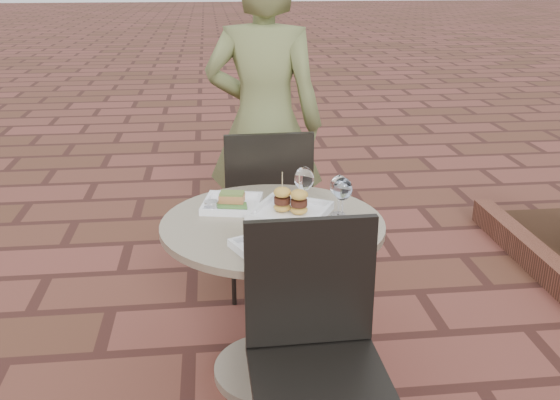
{
  "coord_description": "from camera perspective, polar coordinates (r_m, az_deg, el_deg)",
  "views": [
    {
      "loc": [
        -0.27,
        -2.11,
        1.69
      ],
      "look_at": [
        -0.01,
        0.19,
        0.82
      ],
      "focal_mm": 40.0,
      "sensor_mm": 36.0,
      "label": 1
    }
  ],
  "objects": [
    {
      "name": "cafe_table",
      "position": [
        2.61,
        -0.66,
        -6.95
      ],
      "size": [
        0.9,
        0.9,
        0.73
      ],
      "color": "gray",
      "rests_on": "ground"
    },
    {
      "name": "chair_far",
      "position": [
        3.24,
        -1.2,
        0.03
      ],
      "size": [
        0.45,
        0.45,
        0.93
      ],
      "rotation": [
        0.0,
        0.0,
        3.17
      ],
      "color": "black",
      "rests_on": "ground"
    },
    {
      "name": "chair_near",
      "position": [
        2.09,
        3.23,
        -12.5
      ],
      "size": [
        0.45,
        0.45,
        0.93
      ],
      "rotation": [
        0.0,
        0.0,
        0.02
      ],
      "color": "black",
      "rests_on": "ground"
    },
    {
      "name": "diner",
      "position": [
        3.41,
        -1.45,
        6.91
      ],
      "size": [
        0.72,
        0.56,
        1.76
      ],
      "primitive_type": "imported",
      "rotation": [
        0.0,
        0.0,
        2.91
      ],
      "color": "#636A3A",
      "rests_on": "ground"
    },
    {
      "name": "plate_salmon",
      "position": [
        2.65,
        -4.4,
        -0.24
      ],
      "size": [
        0.28,
        0.28,
        0.07
      ],
      "rotation": [
        0.0,
        0.0,
        -0.2
      ],
      "color": "white",
      "rests_on": "cafe_table"
    },
    {
      "name": "plate_sliders",
      "position": [
        2.55,
        0.97,
        -0.7
      ],
      "size": [
        0.39,
        0.39,
        0.18
      ],
      "rotation": [
        0.0,
        0.0,
        -0.51
      ],
      "color": "white",
      "rests_on": "cafe_table"
    },
    {
      "name": "plate_tuna",
      "position": [
        2.24,
        -0.58,
        -4.36
      ],
      "size": [
        0.33,
        0.33,
        0.03
      ],
      "rotation": [
        0.0,
        0.0,
        0.44
      ],
      "color": "white",
      "rests_on": "cafe_table"
    },
    {
      "name": "wine_glass_right",
      "position": [
        2.48,
        5.76,
        0.9
      ],
      "size": [
        0.08,
        0.08,
        0.18
      ],
      "color": "white",
      "rests_on": "cafe_table"
    },
    {
      "name": "wine_glass_mid",
      "position": [
        2.57,
        2.22,
        1.86
      ],
      "size": [
        0.08,
        0.08,
        0.19
      ],
      "color": "white",
      "rests_on": "cafe_table"
    },
    {
      "name": "wine_glass_far",
      "position": [
        2.53,
        5.42,
        1.18
      ],
      "size": [
        0.07,
        0.07,
        0.17
      ],
      "color": "white",
      "rests_on": "cafe_table"
    },
    {
      "name": "steel_ramekin",
      "position": [
        2.61,
        -6.29,
        -0.55
      ],
      "size": [
        0.06,
        0.06,
        0.04
      ],
      "primitive_type": "cylinder",
      "rotation": [
        0.0,
        0.0,
        -0.01
      ],
      "color": "silver",
      "rests_on": "cafe_table"
    },
    {
      "name": "cutlery_set",
      "position": [
        2.41,
        6.93,
        -3.01
      ],
      "size": [
        0.15,
        0.22,
        0.0
      ],
      "primitive_type": null,
      "rotation": [
        0.0,
        0.0,
        0.3
      ],
      "color": "silver",
      "rests_on": "cafe_table"
    }
  ]
}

